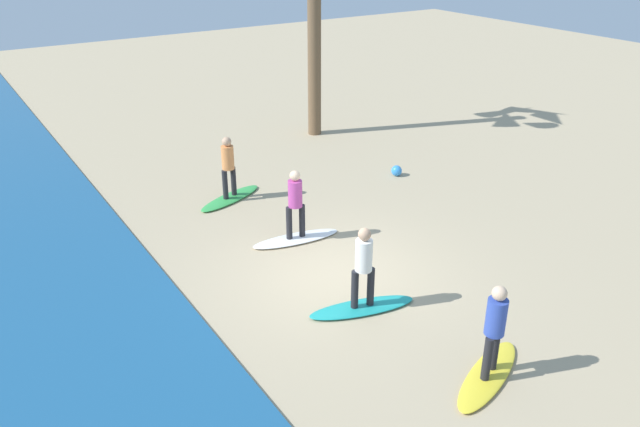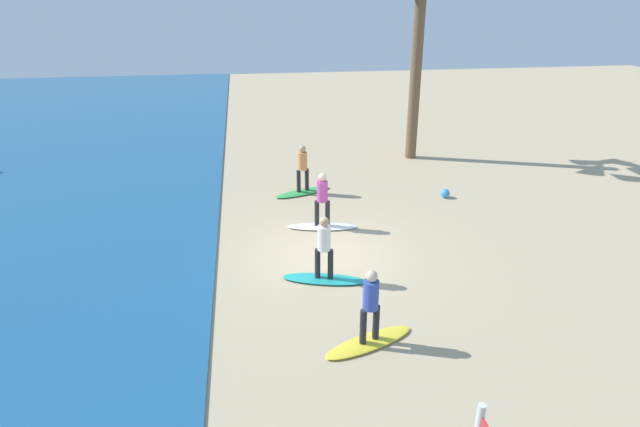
% 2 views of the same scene
% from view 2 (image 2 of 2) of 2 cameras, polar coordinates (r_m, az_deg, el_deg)
% --- Properties ---
extents(ground_plane, '(60.00, 60.00, 0.00)m').
position_cam_2_polar(ground_plane, '(15.28, 0.75, -4.21)').
color(ground_plane, tan).
extents(surfboard_yellow, '(1.33, 2.15, 0.09)m').
position_cam_2_polar(surfboard_yellow, '(11.91, 5.00, -12.91)').
color(surfboard_yellow, yellow).
rests_on(surfboard_yellow, ground).
extents(surfer_yellow, '(0.32, 0.44, 1.64)m').
position_cam_2_polar(surfer_yellow, '(11.35, 5.18, -8.87)').
color(surfer_yellow, '#232328').
rests_on(surfer_yellow, surfboard_yellow).
extents(surfboard_teal, '(1.07, 2.17, 0.09)m').
position_cam_2_polar(surfboard_teal, '(14.03, 0.41, -6.69)').
color(surfboard_teal, teal).
rests_on(surfboard_teal, ground).
extents(surfer_teal, '(0.32, 0.45, 1.64)m').
position_cam_2_polar(surfer_teal, '(13.56, 0.42, -3.06)').
color(surfer_teal, '#232328').
rests_on(surfer_teal, surfboard_teal).
extents(surfboard_white, '(0.85, 2.16, 0.09)m').
position_cam_2_polar(surfboard_white, '(16.82, 0.23, -1.33)').
color(surfboard_white, white).
rests_on(surfboard_white, ground).
extents(surfer_white, '(0.32, 0.46, 1.64)m').
position_cam_2_polar(surfer_white, '(16.43, 0.23, 1.81)').
color(surfer_white, '#232328').
rests_on(surfer_white, surfboard_white).
extents(surfboard_green, '(1.30, 2.16, 0.09)m').
position_cam_2_polar(surfboard_green, '(19.47, -1.75, 2.19)').
color(surfboard_green, green).
rests_on(surfboard_green, ground).
extents(surfer_green, '(0.32, 0.44, 1.64)m').
position_cam_2_polar(surfer_green, '(19.13, -1.79, 4.96)').
color(surfer_green, '#232328').
rests_on(surfer_green, surfboard_green).
extents(beach_ball, '(0.31, 0.31, 0.31)m').
position_cam_2_polar(beach_ball, '(19.52, 12.63, 2.01)').
color(beach_ball, '#338CE5').
rests_on(beach_ball, ground).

